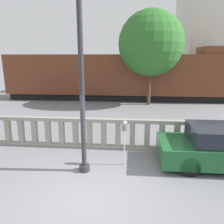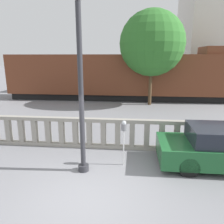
% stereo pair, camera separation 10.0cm
% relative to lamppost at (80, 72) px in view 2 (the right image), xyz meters
% --- Properties ---
extents(ground_plane, '(160.00, 160.00, 0.00)m').
position_rel_lamppost_xyz_m(ground_plane, '(0.39, -1.43, -3.14)').
color(ground_plane, slate).
extents(balustrade, '(13.46, 0.24, 1.22)m').
position_rel_lamppost_xyz_m(balustrade, '(0.39, 1.87, -2.53)').
color(balustrade, gray).
rests_on(balustrade, ground).
extents(lamppost, '(0.40, 0.40, 5.41)m').
position_rel_lamppost_xyz_m(lamppost, '(0.00, 0.00, 0.00)').
color(lamppost, '#2D2D33').
rests_on(lamppost, ground).
extents(parking_meter, '(0.18, 0.18, 1.56)m').
position_rel_lamppost_xyz_m(parking_meter, '(1.26, 0.52, -1.88)').
color(parking_meter, silver).
rests_on(parking_meter, ground).
extents(train_near, '(18.85, 3.00, 4.37)m').
position_rel_lamppost_xyz_m(train_near, '(0.49, 12.55, -1.16)').
color(train_near, black).
rests_on(train_near, ground).
extents(tree_left, '(4.71, 4.71, 6.88)m').
position_rel_lamppost_xyz_m(tree_left, '(2.76, 10.42, 1.38)').
color(tree_left, '#4C3823').
rests_on(tree_left, ground).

